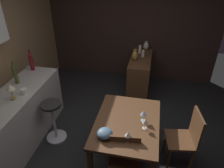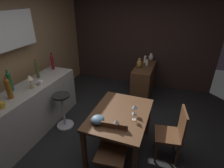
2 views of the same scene
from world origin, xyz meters
The scene contains 24 objects.
ground_plane centered at (0.00, 0.00, 0.00)m, with size 9.00×9.00×0.00m, color black.
wall_kitchen_back centered at (-0.06, 2.08, 1.41)m, with size 5.20×0.33×2.60m.
wall_side_right centered at (2.55, 0.30, 1.30)m, with size 0.10×4.40×2.60m, color #33231E.
dining_table centered at (-0.13, -0.21, 0.65)m, with size 1.16×0.87×0.74m.
kitchen_counter centered at (-0.19, 1.53, 0.45)m, with size 2.10×0.60×0.90m, color #B2ADA3.
sideboard_cabinet centered at (1.83, -0.22, 0.41)m, with size 1.10×0.44×0.82m, color #56351E.
chair_near_window centered at (-0.61, -0.25, 0.46)m, with size 0.44×0.44×0.82m.
chair_by_doorway centered at (-0.02, -1.03, 0.50)m, with size 0.46×0.46×0.92m.
bar_stool centered at (0.05, 1.01, 0.39)m, with size 0.34×0.34×0.73m.
wine_glass_left centered at (-0.06, -0.42, 0.87)m, with size 0.08×0.08×0.17m.
wine_glass_right centered at (-0.21, -0.45, 0.86)m, with size 0.07×0.07×0.15m.
wine_glass_center centered at (-0.47, -0.27, 0.84)m, with size 0.08×0.08×0.14m.
fruit_bowl centered at (-0.46, 0.02, 0.80)m, with size 0.20×0.20×0.11m, color slate.
wine_bottle_olive centered at (0.25, 1.65, 1.08)m, with size 0.06×0.06×0.39m.
wine_bottle_ruby centered at (0.72, 1.65, 1.08)m, with size 0.07×0.07×0.38m.
wine_bottle_amber centered at (-0.56, 1.51, 1.09)m, with size 0.08×0.08×0.39m.
wine_bottle_green centered at (-0.35, 1.72, 1.08)m, with size 0.08×0.08×0.39m.
cup_mustard centered at (-0.82, 1.41, 0.95)m, with size 0.13×0.09×0.09m.
cup_white centered at (0.00, 1.38, 0.94)m, with size 0.13×0.09×0.08m.
counter_lamp centered at (-0.16, 1.45, 1.09)m, with size 0.12×0.12×0.25m.
pillar_candle_tall centered at (2.09, -0.17, 0.91)m, with size 0.06×0.06×0.20m.
pillar_candle_short centered at (1.90, -0.25, 0.89)m, with size 0.06×0.06×0.17m.
vase_ceramic_ivory centered at (2.31, -0.28, 0.91)m, with size 0.12×0.12×0.20m.
vase_brass centered at (1.69, -0.10, 0.93)m, with size 0.11×0.11×0.23m.
Camera 2 is at (-2.30, -0.87, 2.40)m, focal length 28.42 mm.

